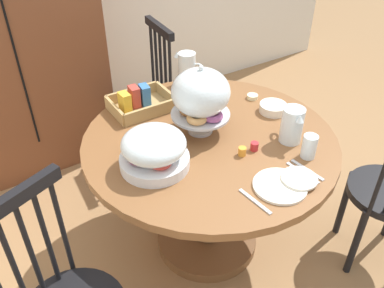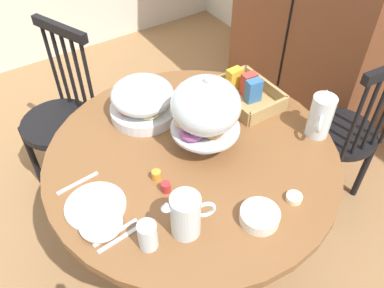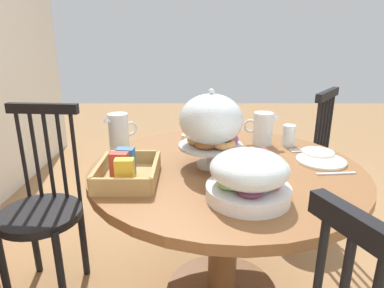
% 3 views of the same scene
% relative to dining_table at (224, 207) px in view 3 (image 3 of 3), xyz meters
% --- Properties ---
extents(ground_plane, '(10.00, 10.00, 0.00)m').
position_rel_dining_table_xyz_m(ground_plane, '(0.12, -0.13, -0.53)').
color(ground_plane, '#997047').
extents(dining_table, '(1.20, 1.20, 0.74)m').
position_rel_dining_table_xyz_m(dining_table, '(0.00, 0.00, 0.00)').
color(dining_table, brown).
rests_on(dining_table, ground_plane).
extents(windsor_chair_near_window, '(0.40, 0.40, 0.97)m').
position_rel_dining_table_xyz_m(windsor_chair_near_window, '(0.09, 0.90, -0.08)').
color(windsor_chair_near_window, black).
rests_on(windsor_chair_near_window, ground_plane).
extents(windsor_chair_facing_door, '(0.46, 0.46, 0.97)m').
position_rel_dining_table_xyz_m(windsor_chair_facing_door, '(0.70, -0.56, -0.08)').
color(windsor_chair_facing_door, black).
rests_on(windsor_chair_facing_door, ground_plane).
extents(pastry_stand_with_dome, '(0.28, 0.28, 0.34)m').
position_rel_dining_table_xyz_m(pastry_stand_with_dome, '(-0.01, 0.07, 0.41)').
color(pastry_stand_with_dome, silver).
rests_on(pastry_stand_with_dome, dining_table).
extents(fruit_platter_covered, '(0.30, 0.30, 0.18)m').
position_rel_dining_table_xyz_m(fruit_platter_covered, '(-0.32, -0.05, 0.30)').
color(fruit_platter_covered, silver).
rests_on(fruit_platter_covered, dining_table).
extents(orange_juice_pitcher, '(0.10, 0.18, 0.17)m').
position_rel_dining_table_xyz_m(orange_juice_pitcher, '(0.30, -0.22, 0.29)').
color(orange_juice_pitcher, silver).
rests_on(orange_juice_pitcher, dining_table).
extents(milk_pitcher, '(0.13, 0.16, 0.19)m').
position_rel_dining_table_xyz_m(milk_pitcher, '(0.19, 0.51, 0.30)').
color(milk_pitcher, silver).
rests_on(milk_pitcher, dining_table).
extents(cereal_basket, '(0.32, 0.24, 0.12)m').
position_rel_dining_table_xyz_m(cereal_basket, '(-0.16, 0.41, 0.25)').
color(cereal_basket, tan).
rests_on(cereal_basket, dining_table).
extents(china_plate_large, '(0.22, 0.22, 0.01)m').
position_rel_dining_table_xyz_m(china_plate_large, '(0.04, -0.44, 0.22)').
color(china_plate_large, white).
rests_on(china_plate_large, dining_table).
extents(china_plate_small, '(0.15, 0.15, 0.01)m').
position_rel_dining_table_xyz_m(china_plate_small, '(0.13, -0.46, 0.23)').
color(china_plate_small, white).
rests_on(china_plate_small, china_plate_large).
extents(cereal_bowl, '(0.14, 0.14, 0.04)m').
position_rel_dining_table_xyz_m(cereal_bowl, '(0.41, 0.01, 0.23)').
color(cereal_bowl, white).
rests_on(cereal_bowl, dining_table).
extents(drinking_glass, '(0.06, 0.06, 0.11)m').
position_rel_dining_table_xyz_m(drinking_glass, '(0.28, -0.36, 0.27)').
color(drinking_glass, silver).
rests_on(drinking_glass, dining_table).
extents(butter_dish, '(0.06, 0.06, 0.02)m').
position_rel_dining_table_xyz_m(butter_dish, '(0.41, 0.18, 0.22)').
color(butter_dish, beige).
rests_on(butter_dish, dining_table).
extents(jam_jar_strawberry, '(0.04, 0.04, 0.04)m').
position_rel_dining_table_xyz_m(jam_jar_strawberry, '(0.11, -0.19, 0.23)').
color(jam_jar_strawberry, '#B7282D').
rests_on(jam_jar_strawberry, dining_table).
extents(jam_jar_apricot, '(0.04, 0.04, 0.04)m').
position_rel_dining_table_xyz_m(jam_jar_apricot, '(0.04, -0.19, 0.23)').
color(jam_jar_apricot, orange).
rests_on(jam_jar_apricot, dining_table).
extents(table_knife, '(0.03, 0.17, 0.01)m').
position_rel_dining_table_xyz_m(table_knife, '(0.18, -0.43, 0.22)').
color(table_knife, silver).
rests_on(table_knife, dining_table).
extents(dinner_fork, '(0.03, 0.17, 0.01)m').
position_rel_dining_table_xyz_m(dinner_fork, '(0.21, -0.43, 0.22)').
color(dinner_fork, silver).
rests_on(dinner_fork, dining_table).
extents(soup_spoon, '(0.03, 0.17, 0.01)m').
position_rel_dining_table_xyz_m(soup_spoon, '(-0.10, -0.45, 0.22)').
color(soup_spoon, silver).
rests_on(soup_spoon, dining_table).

